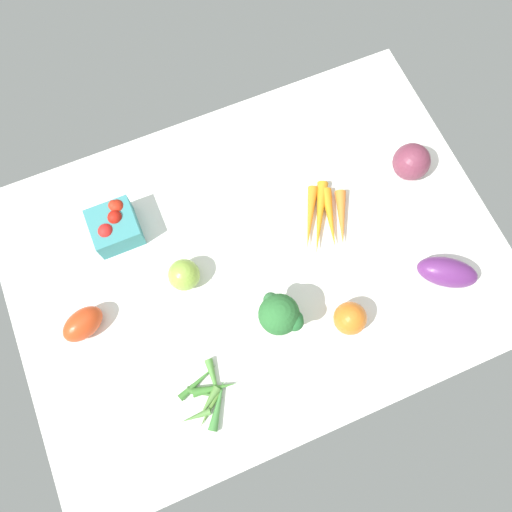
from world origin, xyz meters
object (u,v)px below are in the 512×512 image
at_px(berry_basket, 115,226).
at_px(okra_pile, 210,395).
at_px(broccoli_head, 280,315).
at_px(heirloom_tomato_orange, 350,318).
at_px(roma_tomato, 83,325).
at_px(red_onion_center, 411,162).
at_px(eggplant, 447,272).
at_px(carrot_bunch, 325,218).
at_px(heirloom_tomato_green, 184,275).

relative_size(berry_basket, okra_pile, 0.71).
xyz_separation_m(broccoli_head, heirloom_tomato_orange, (0.13, -0.05, -0.04)).
relative_size(roma_tomato, broccoli_head, 0.77).
bearing_deg(red_onion_center, eggplant, -100.98).
distance_m(carrot_bunch, heirloom_tomato_green, 0.33).
bearing_deg(broccoli_head, carrot_bunch, 42.44).
xyz_separation_m(roma_tomato, heirloom_tomato_orange, (0.50, -0.20, 0.01)).
bearing_deg(roma_tomato, heirloom_tomato_green, -15.23).
distance_m(berry_basket, heirloom_tomato_orange, 0.53).
bearing_deg(red_onion_center, heirloom_tomato_orange, -136.79).
bearing_deg(heirloom_tomato_orange, berry_basket, 135.07).
bearing_deg(berry_basket, heirloom_tomato_orange, -44.93).
height_order(broccoli_head, eggplant, broccoli_head).
relative_size(roma_tomato, heirloom_tomato_green, 1.33).
height_order(heirloom_tomato_green, okra_pile, heirloom_tomato_green).
bearing_deg(broccoli_head, berry_basket, 127.37).
relative_size(broccoli_head, red_onion_center, 1.39).
relative_size(eggplant, okra_pile, 0.92).
xyz_separation_m(red_onion_center, eggplant, (-0.05, -0.25, -0.01)).
bearing_deg(carrot_bunch, heirloom_tomato_green, -178.59).
distance_m(roma_tomato, carrot_bunch, 0.55).
bearing_deg(heirloom_tomato_green, berry_basket, 121.82).
height_order(broccoli_head, heirloom_tomato_orange, broccoli_head).
xyz_separation_m(roma_tomato, eggplant, (0.73, -0.19, 0.00)).
height_order(broccoli_head, heirloom_tomato_green, broccoli_head).
xyz_separation_m(carrot_bunch, okra_pile, (-0.37, -0.25, -0.00)).
relative_size(red_onion_center, eggplant, 0.66).
relative_size(berry_basket, heirloom_tomato_orange, 1.43).
relative_size(broccoli_head, okra_pile, 0.84).
distance_m(carrot_bunch, berry_basket, 0.45).
distance_m(roma_tomato, red_onion_center, 0.78).
distance_m(roma_tomato, heirloom_tomato_green, 0.22).
height_order(carrot_bunch, okra_pile, carrot_bunch).
bearing_deg(okra_pile, broccoli_head, 24.19).
relative_size(broccoli_head, carrot_bunch, 0.70).
bearing_deg(berry_basket, broccoli_head, -52.63).
height_order(red_onion_center, heirloom_tomato_orange, red_onion_center).
relative_size(heirloom_tomato_green, heirloom_tomato_orange, 0.98).
height_order(roma_tomato, okra_pile, roma_tomato).
bearing_deg(red_onion_center, carrot_bunch, -170.33).
height_order(eggplant, heirloom_tomato_orange, heirloom_tomato_orange).
distance_m(roma_tomato, okra_pile, 0.29).
bearing_deg(carrot_bunch, broccoli_head, -137.56).
bearing_deg(berry_basket, eggplant, -31.12).
height_order(roma_tomato, eggplant, eggplant).
xyz_separation_m(broccoli_head, berry_basket, (-0.24, 0.32, -0.03)).
bearing_deg(berry_basket, roma_tomato, -125.37).
relative_size(red_onion_center, heirloom_tomato_orange, 1.22).
bearing_deg(eggplant, heirloom_tomato_orange, -142.16).
height_order(red_onion_center, carrot_bunch, red_onion_center).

